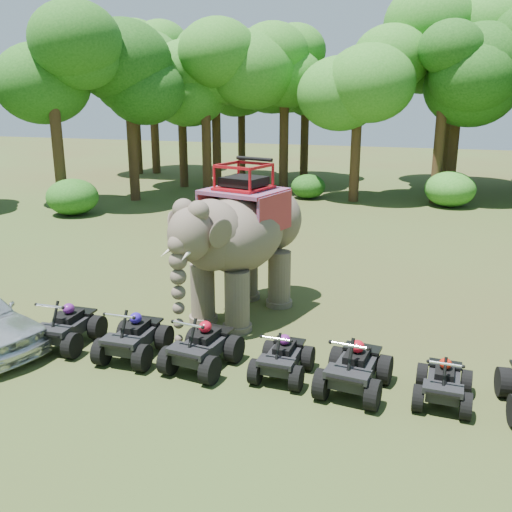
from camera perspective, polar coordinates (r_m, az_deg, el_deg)
The scene contains 23 objects.
ground at distance 14.98m, azimuth -1.39°, elevation -8.23°, with size 110.00×110.00×0.00m, color #47381E.
elephant at distance 15.92m, azimuth -1.40°, elevation 1.66°, with size 2.30×5.24×4.40m, color brown, non-canonical shape.
atv_0 at distance 15.12m, azimuth -18.47°, elevation -6.18°, with size 1.28×1.76×1.31m, color black, non-canonical shape.
atv_1 at distance 14.06m, azimuth -12.18°, elevation -7.36°, with size 1.30×1.78×1.32m, color black, non-canonical shape.
atv_2 at distance 13.29m, azimuth -5.42°, elevation -8.42°, with size 1.32×1.81×1.34m, color black, non-canonical shape.
atv_3 at distance 12.90m, azimuth 2.68°, elevation -9.58°, with size 1.15×1.58×1.17m, color black, non-canonical shape.
atv_4 at distance 12.45m, azimuth 9.86°, elevation -10.37°, with size 1.33×1.82×1.35m, color black, non-canonical shape.
atv_5 at distance 12.50m, azimuth 18.30°, elevation -11.42°, with size 1.12×1.54×1.14m, color black, non-canonical shape.
tree_0 at distance 33.41m, azimuth 10.06°, elevation 13.11°, with size 6.36×6.36×9.09m, color #195114, non-canonical shape.
tree_1 at distance 34.00m, azimuth 18.00°, elevation 12.54°, with size 6.28×6.28×8.97m, color #195114, non-canonical shape.
tree_23 at distance 31.99m, azimuth -19.43°, elevation 12.59°, with size 6.56×6.56×9.37m, color #195114, non-canonical shape.
tree_24 at distance 34.02m, azimuth -12.39°, elevation 13.15°, with size 6.46×6.46×9.22m, color #195114, non-canonical shape.
tree_25 at distance 36.12m, azimuth -5.04°, elevation 13.85°, with size 6.67×6.67×9.52m, color #195114, non-canonical shape.
tree_26 at distance 37.23m, azimuth 2.84°, elevation 14.13°, with size 6.83×6.83×9.75m, color #195114, non-canonical shape.
tree_27 at distance 40.86m, azimuth 4.92°, elevation 13.71°, with size 6.26×6.26×8.95m, color #195114, non-canonical shape.
tree_29 at distance 42.99m, azimuth -1.45°, elevation 13.21°, with size 5.56×5.56×7.94m, color #195114, non-canonical shape.
tree_30 at distance 39.76m, azimuth 18.60°, elevation 14.35°, with size 7.68×7.68×10.97m, color #195114, non-canonical shape.
tree_31 at distance 36.19m, azimuth 19.37°, elevation 12.86°, with size 6.52×6.52×9.31m, color #195114, non-canonical shape.
tree_34 at distance 38.37m, azimuth 18.91°, elevation 14.10°, with size 7.51×7.51×10.73m, color #195114, non-canonical shape.
tree_36 at distance 45.45m, azimuth -10.23°, elevation 15.02°, with size 7.66×7.66×10.94m, color #195114, non-canonical shape.
tree_37 at distance 38.33m, azimuth -4.01°, elevation 13.82°, with size 6.50×6.50×9.28m, color #195114, non-canonical shape.
tree_38 at distance 38.56m, azimuth -7.40°, elevation 13.33°, with size 6.12×6.12×8.74m, color #195114, non-canonical shape.
tree_39 at distance 45.49m, azimuth -11.96°, elevation 14.36°, with size 7.02×7.02×10.04m, color #195114, non-canonical shape.
Camera 1 is at (4.43, -12.90, 6.18)m, focal length 40.00 mm.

